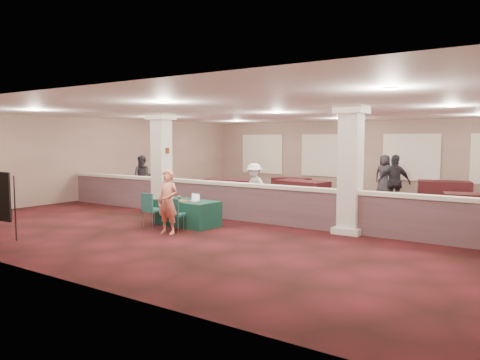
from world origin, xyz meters
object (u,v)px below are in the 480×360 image
Objects in this scene: conf_chair_side at (151,207)px; far_table_back_left at (291,185)px; conf_chair_main at (173,212)px; woman at (168,202)px; near_table at (187,213)px; attendee_b at (254,187)px; far_table_front_right at (475,205)px; far_table_back_right at (444,191)px; attendee_a at (143,177)px; attendee_d at (384,175)px; far_table_back_center at (302,191)px; attendee_c at (394,183)px; far_table_front_center at (291,204)px; far_table_front_left at (230,189)px.

conf_chair_side is 9.37m from far_table_back_left.
woman is at bearing -93.86° from conf_chair_main.
conf_chair_main is 0.53× the size of far_table_back_left.
near_table is 3.31m from attendee_b.
far_table_back_left is (-1.40, 8.58, -0.02)m from near_table.
attendee_b reaches higher than far_table_front_right.
attendee_a is at bearing -149.53° from far_table_back_right.
woman is at bearing 86.64° from attendee_d.
far_table_front_right is 0.93× the size of far_table_back_right.
far_table_back_center is at bearing 69.57° from attendee_d.
far_table_back_center is 1.05× the size of attendee_c.
attendee_c reaches higher than far_table_front_center.
attendee_a is at bearing 151.13° from near_table.
conf_chair_main reaches higher than far_table_front_left.
attendee_b is (0.08, 3.28, 0.44)m from near_table.
woman is at bearing -67.27° from far_table_front_left.
woman is 0.85× the size of far_table_back_right.
attendee_d is at bearing 63.24° from far_table_back_center.
attendee_d reaches higher than far_table_back_left.
attendee_c is at bearing 61.03° from near_table.
near_table is 6.47m from attendee_a.
conf_chair_main reaches higher than far_table_front_center.
far_table_back_left is at bearing 99.40° from conf_chair_side.
far_table_front_left is 2.83m from far_table_back_center.
attendee_b is (0.71, 4.03, 0.24)m from conf_chair_side.
near_table is 1.02× the size of far_table_front_right.
conf_chair_main is at bearing -131.10° from far_table_front_right.
far_table_front_right is (6.34, 6.00, 0.01)m from near_table.
far_table_back_right is at bearing 32.54° from far_table_front_left.
conf_chair_main is 0.44× the size of far_table_back_center.
far_table_front_left is at bearing 117.94° from near_table.
woman is at bearing -67.49° from near_table.
near_table is 1.05× the size of attendee_a.
attendee_b is (-1.38, -0.02, 0.45)m from far_table_front_center.
attendee_a is (-5.40, 3.52, 0.51)m from near_table.
woman reaches higher than far_table_front_center.
far_table_back_center is 2.96m from attendee_b.
far_table_back_left is at bearing 27.38° from attendee_d.
far_table_front_center is 0.85× the size of far_table_back_center.
conf_chair_main is 11.08m from attendee_d.
conf_chair_side reaches higher than conf_chair_main.
conf_chair_side is at bearing 152.99° from conf_chair_main.
conf_chair_side is 0.47× the size of far_table_back_center.
woman is 0.80× the size of far_table_front_left.
far_table_back_center is (0.05, 7.10, -0.11)m from conf_chair_main.
far_table_front_right reaches higher than near_table.
near_table is at bearing 83.47° from attendee_d.
conf_chair_side is at bearing -159.29° from attendee_c.
far_table_back_left is (0.81, 3.53, -0.08)m from far_table_front_left.
far_table_back_right is at bearing 65.74° from attendee_b.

